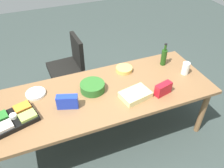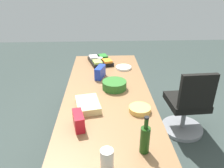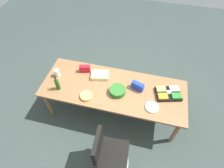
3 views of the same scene
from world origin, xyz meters
name	(u,v)px [view 1 (image 1 of 3)]	position (x,y,z in m)	size (l,w,h in m)	color
ground_plane	(104,134)	(0.00, 0.00, 0.00)	(10.00, 10.00, 0.00)	#343F3B
conference_table	(103,97)	(0.00, 0.00, 0.68)	(2.58, 0.96, 0.75)	brown
office_chair	(69,73)	(0.19, -1.04, 0.37)	(0.56, 0.56, 0.94)	gray
chip_bowl	(124,69)	(-0.40, -0.30, 0.77)	(0.21, 0.21, 0.05)	#E4B455
sheet_cake	(135,95)	(-0.31, 0.21, 0.78)	(0.32, 0.22, 0.07)	beige
paper_plate_stack	(36,93)	(0.71, -0.25, 0.76)	(0.22, 0.22, 0.03)	white
wine_bottle	(164,57)	(-0.94, -0.25, 0.87)	(0.09, 0.09, 0.31)	#1C4614
chip_bag_red	(163,89)	(-0.62, 0.27, 0.82)	(0.20, 0.08, 0.14)	red
chip_bag_blue	(67,102)	(0.42, 0.08, 0.82)	(0.22, 0.08, 0.15)	#1D38B9
salad_bowl	(92,87)	(0.09, -0.08, 0.79)	(0.28, 0.28, 0.10)	#2C6826
mayo_jar	(186,68)	(-1.09, 0.03, 0.83)	(0.09, 0.09, 0.16)	white
veggie_tray	(14,118)	(0.96, 0.08, 0.78)	(0.49, 0.40, 0.09)	black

